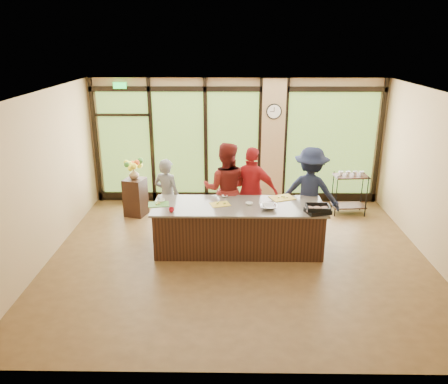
{
  "coord_description": "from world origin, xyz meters",
  "views": [
    {
      "loc": [
        -0.17,
        -7.29,
        3.89
      ],
      "look_at": [
        -0.28,
        0.4,
        1.14
      ],
      "focal_mm": 35.0,
      "sensor_mm": 36.0,
      "label": 1
    }
  ],
  "objects_px": {
    "cook_left": "(167,196)",
    "cook_right": "(310,192)",
    "roasting_pan": "(318,211)",
    "island_base": "(238,228)",
    "bar_cart": "(350,188)",
    "flower_stand": "(136,197)"
  },
  "relations": [
    {
      "from": "roasting_pan",
      "to": "flower_stand",
      "type": "xyz_separation_m",
      "value": [
        -3.72,
        2.08,
        -0.52
      ]
    },
    {
      "from": "cook_right",
      "to": "cook_left",
      "type": "bearing_deg",
      "value": 17.12
    },
    {
      "from": "flower_stand",
      "to": "bar_cart",
      "type": "relative_size",
      "value": 0.85
    },
    {
      "from": "bar_cart",
      "to": "cook_left",
      "type": "bearing_deg",
      "value": -169.15
    },
    {
      "from": "island_base",
      "to": "bar_cart",
      "type": "xyz_separation_m",
      "value": [
        2.58,
        1.87,
        0.17
      ]
    },
    {
      "from": "cook_left",
      "to": "flower_stand",
      "type": "distance_m",
      "value": 1.32
    },
    {
      "from": "island_base",
      "to": "roasting_pan",
      "type": "distance_m",
      "value": 1.54
    },
    {
      "from": "cook_left",
      "to": "roasting_pan",
      "type": "bearing_deg",
      "value": -177.58
    },
    {
      "from": "island_base",
      "to": "cook_left",
      "type": "distance_m",
      "value": 1.69
    },
    {
      "from": "island_base",
      "to": "bar_cart",
      "type": "distance_m",
      "value": 3.19
    },
    {
      "from": "cook_right",
      "to": "bar_cart",
      "type": "bearing_deg",
      "value": -115.31
    },
    {
      "from": "cook_left",
      "to": "cook_right",
      "type": "height_order",
      "value": "cook_right"
    },
    {
      "from": "cook_left",
      "to": "cook_right",
      "type": "bearing_deg",
      "value": -157.29
    },
    {
      "from": "roasting_pan",
      "to": "bar_cart",
      "type": "xyz_separation_m",
      "value": [
        1.18,
        2.23,
        -0.34
      ]
    },
    {
      "from": "cook_left",
      "to": "roasting_pan",
      "type": "xyz_separation_m",
      "value": [
        2.85,
        -1.15,
        0.16
      ]
    },
    {
      "from": "island_base",
      "to": "flower_stand",
      "type": "height_order",
      "value": "island_base"
    },
    {
      "from": "cook_right",
      "to": "roasting_pan",
      "type": "relative_size",
      "value": 4.56
    },
    {
      "from": "cook_right",
      "to": "roasting_pan",
      "type": "bearing_deg",
      "value": 106.34
    },
    {
      "from": "cook_left",
      "to": "bar_cart",
      "type": "height_order",
      "value": "cook_left"
    },
    {
      "from": "roasting_pan",
      "to": "island_base",
      "type": "bearing_deg",
      "value": 147.87
    },
    {
      "from": "cook_right",
      "to": "bar_cart",
      "type": "distance_m",
      "value": 1.65
    },
    {
      "from": "roasting_pan",
      "to": "bar_cart",
      "type": "bearing_deg",
      "value": 44.59
    }
  ]
}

